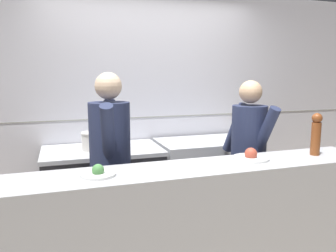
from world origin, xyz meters
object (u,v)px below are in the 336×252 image
Objects in this scene: pepper_mill at (316,133)px; chef_head_cook at (110,162)px; stock_pot at (93,140)px; plated_dish_appetiser at (251,156)px; chef_sous at (248,156)px; oven_range at (104,191)px; plated_dish_main at (98,173)px.

pepper_mill is 1.69m from chef_head_cook.
stock_pot is at bearing 108.76° from chef_head_cook.
plated_dish_appetiser is 0.59m from chef_sous.
chef_sous reaches higher than oven_range.
chef_head_cook is (-1.00, 0.54, -0.09)m from plated_dish_appetiser.
plated_dish_main is (-0.17, -1.22, 0.57)m from oven_range.
chef_head_cook is 1.04× the size of chef_sous.
chef_head_cook is 1.29m from chef_sous.
chef_sous reaches higher than pepper_mill.
plated_dish_appetiser is (1.07, -1.15, 0.03)m from stock_pot.
plated_dish_main is at bearing -179.42° from pepper_mill.
oven_range is 0.71× the size of chef_head_cook.
chef_head_cook is (-1.57, 0.58, -0.25)m from pepper_mill.
chef_sous is at bearing 20.75° from plated_dish_main.
chef_sous reaches higher than plated_dish_appetiser.
pepper_mill reaches higher than plated_dish_appetiser.
pepper_mill reaches higher than plated_dish_main.
oven_range is at bearing 6.87° from stock_pot.
plated_dish_appetiser reaches higher than stock_pot.
oven_range is 4.29× the size of plated_dish_appetiser.
oven_range is 0.55m from stock_pot.
chef_sous is at bearing -25.88° from stock_pot.
pepper_mill is at bearing 0.58° from plated_dish_main.
chef_head_cook is at bearing 74.65° from plated_dish_main.
chef_head_cook is (-0.01, -0.62, 0.47)m from oven_range.
chef_head_cook reaches higher than plated_dish_main.
chef_sous is at bearing 117.92° from pepper_mill.
stock_pot is 0.87× the size of plated_dish_appetiser.
chef_sous is (-0.28, 0.53, -0.29)m from pepper_mill.
pepper_mill is at bearing -74.07° from chef_sous.
chef_head_cook is at bearing -90.70° from oven_range.
oven_range is 1.36m from plated_dish_main.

